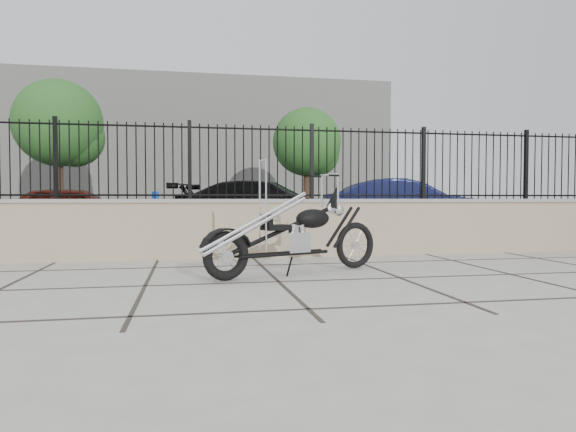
# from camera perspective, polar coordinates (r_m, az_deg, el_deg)

# --- Properties ---
(ground_plane) EXTENTS (90.00, 90.00, 0.00)m
(ground_plane) POSITION_cam_1_polar(r_m,az_deg,el_deg) (6.00, -1.04, -7.33)
(ground_plane) COLOR #99968E
(ground_plane) RESTS_ON ground
(parking_lot) EXTENTS (30.00, 30.00, 0.00)m
(parking_lot) POSITION_cam_1_polar(r_m,az_deg,el_deg) (18.38, -7.80, -1.05)
(parking_lot) COLOR black
(parking_lot) RESTS_ON ground
(retaining_wall) EXTENTS (14.00, 0.36, 0.96)m
(retaining_wall) POSITION_cam_1_polar(r_m,az_deg,el_deg) (8.41, -3.99, -1.36)
(retaining_wall) COLOR gray
(retaining_wall) RESTS_ON ground_plane
(iron_fence) EXTENTS (14.00, 0.08, 1.20)m
(iron_fence) POSITION_cam_1_polar(r_m,az_deg,el_deg) (8.41, -4.01, 6.00)
(iron_fence) COLOR black
(iron_fence) RESTS_ON retaining_wall
(background_building) EXTENTS (22.00, 6.00, 8.00)m
(background_building) POSITION_cam_1_polar(r_m,az_deg,el_deg) (32.49, -9.23, 7.32)
(background_building) COLOR beige
(background_building) RESTS_ON ground_plane
(chopper_motorcycle) EXTENTS (2.44, 1.30, 1.47)m
(chopper_motorcycle) POSITION_cam_1_polar(r_m,az_deg,el_deg) (6.50, 0.50, -0.09)
(chopper_motorcycle) COLOR black
(chopper_motorcycle) RESTS_ON ground_plane
(car_red) EXTENTS (3.79, 1.60, 1.28)m
(car_red) POSITION_cam_1_polar(r_m,az_deg,el_deg) (13.58, -22.53, 0.44)
(car_red) COLOR #46100A
(car_red) RESTS_ON parking_lot
(car_black) EXTENTS (5.34, 3.60, 1.44)m
(car_black) POSITION_cam_1_polar(r_m,az_deg,el_deg) (13.62, -2.38, 0.93)
(car_black) COLOR black
(car_black) RESTS_ON parking_lot
(car_blue) EXTENTS (4.75, 2.26, 1.50)m
(car_blue) POSITION_cam_1_polar(r_m,az_deg,el_deg) (14.88, 12.71, 1.10)
(car_blue) COLOR #0E1234
(car_blue) RESTS_ON parking_lot
(bollard_a) EXTENTS (0.15, 0.15, 1.10)m
(bollard_a) POSITION_cam_1_polar(r_m,az_deg,el_deg) (10.02, -14.50, -0.49)
(bollard_a) COLOR #0D17CC
(bollard_a) RESTS_ON ground_plane
(bollard_b) EXTENTS (0.15, 0.15, 1.12)m
(bollard_b) POSITION_cam_1_polar(r_m,az_deg,el_deg) (11.50, 5.43, -0.05)
(bollard_b) COLOR #0C25C1
(bollard_b) RESTS_ON ground_plane
(bollard_c) EXTENTS (0.13, 0.13, 0.93)m
(bollard_c) POSITION_cam_1_polar(r_m,az_deg,el_deg) (12.51, 21.62, -0.46)
(bollard_c) COLOR #0D2FD0
(bollard_c) RESTS_ON ground_plane
(tree_left) EXTENTS (3.57, 3.57, 6.03)m
(tree_left) POSITION_cam_1_polar(r_m,az_deg,el_deg) (23.45, -24.18, 9.79)
(tree_left) COLOR #382619
(tree_left) RESTS_ON ground_plane
(tree_right) EXTENTS (3.08, 3.08, 5.21)m
(tree_right) POSITION_cam_1_polar(r_m,az_deg,el_deg) (23.45, 2.09, 8.54)
(tree_right) COLOR #382619
(tree_right) RESTS_ON ground_plane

